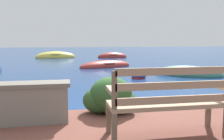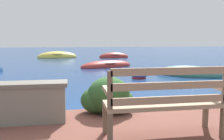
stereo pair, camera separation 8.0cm
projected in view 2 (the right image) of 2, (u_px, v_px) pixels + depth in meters
ground_plane at (113, 119)px, 4.62m from camera, size 80.00×80.00×0.00m
park_bench at (165, 100)px, 3.18m from camera, size 1.54×0.48×0.93m
stone_wall at (14, 103)px, 3.73m from camera, size 1.58×0.39×0.62m
hedge_clump_left at (108, 97)px, 4.26m from camera, size 0.92×0.66×0.62m
rowboat_nearest at (189, 74)px, 10.17m from camera, size 2.94×2.67×0.68m
rowboat_far at (107, 66)px, 13.18m from camera, size 3.15×2.03×0.61m
rowboat_outer at (114, 57)px, 19.59m from camera, size 2.36×1.17×0.73m
rowboat_distant at (57, 57)px, 19.40m from camera, size 3.12×1.54×0.88m
mooring_buoy at (139, 76)px, 9.45m from camera, size 0.59×0.59×0.54m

